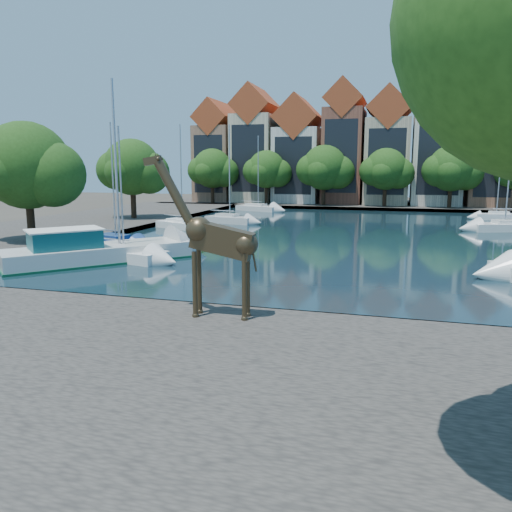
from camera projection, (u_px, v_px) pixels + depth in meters
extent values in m
plane|color=#38332B|center=(286.00, 322.00, 18.28)|extent=(160.00, 160.00, 0.00)
cube|color=black|center=(349.00, 235.00, 40.99)|extent=(38.00, 50.00, 0.08)
cube|color=#48453F|center=(221.00, 400.00, 11.60)|extent=(50.00, 14.00, 0.50)
cube|color=#48453F|center=(371.00, 205.00, 71.25)|extent=(60.00, 16.00, 0.50)
cube|color=#48453F|center=(85.00, 224.00, 47.69)|extent=(14.00, 52.00, 0.50)
cube|color=#8D654D|center=(219.00, 164.00, 76.43)|extent=(5.39, 9.00, 11.00)
cube|color=#92411D|center=(218.00, 119.00, 75.24)|extent=(5.44, 9.18, 5.44)
cube|color=black|center=(208.00, 164.00, 72.19)|extent=(4.40, 0.05, 8.25)
cube|color=beige|center=(256.00, 159.00, 74.68)|extent=(5.88, 9.00, 12.50)
cube|color=#92411D|center=(256.00, 107.00, 73.34)|extent=(5.94, 9.18, 5.94)
cube|color=black|center=(248.00, 159.00, 70.44)|extent=(4.80, 0.05, 9.38)
cube|color=silver|center=(299.00, 166.00, 73.11)|extent=(6.37, 9.00, 10.50)
cube|color=#92411D|center=(300.00, 119.00, 71.93)|extent=(6.43, 9.18, 6.43)
cube|color=black|center=(293.00, 166.00, 68.87)|extent=(5.20, 0.05, 7.88)
cube|color=brown|center=(344.00, 157.00, 71.14)|extent=(5.39, 9.00, 13.00)
cube|color=#92411D|center=(346.00, 101.00, 69.78)|extent=(5.44, 9.18, 5.44)
cube|color=black|center=(340.00, 156.00, 66.89)|extent=(4.40, 0.05, 9.75)
cube|color=tan|center=(387.00, 162.00, 69.65)|extent=(5.88, 9.00, 11.50)
cube|color=#92411D|center=(390.00, 110.00, 68.41)|extent=(5.94, 9.18, 5.94)
cube|color=black|center=(386.00, 162.00, 65.41)|extent=(4.80, 0.05, 8.62)
cube|color=beige|center=(436.00, 160.00, 67.86)|extent=(6.37, 9.00, 12.00)
cube|color=#92411D|center=(440.00, 104.00, 66.55)|extent=(6.43, 9.18, 6.43)
cube|color=black|center=(439.00, 160.00, 63.62)|extent=(5.20, 0.05, 9.00)
cube|color=brown|center=(488.00, 166.00, 66.24)|extent=(5.39, 9.00, 10.50)
cube|color=#92411D|center=(492.00, 115.00, 65.10)|extent=(5.44, 9.18, 5.44)
cube|color=black|center=(494.00, 166.00, 62.00)|extent=(4.40, 0.05, 7.88)
cylinder|color=#332114|center=(213.00, 192.00, 71.64)|extent=(0.50, 0.50, 3.20)
sphere|color=#1D3E12|center=(212.00, 168.00, 71.06)|extent=(5.60, 5.60, 5.60)
sphere|color=#1D3E12|center=(224.00, 172.00, 70.99)|extent=(4.20, 4.20, 4.20)
sphere|color=#1D3E12|center=(201.00, 170.00, 71.15)|extent=(3.92, 3.92, 3.92)
cylinder|color=#332114|center=(266.00, 192.00, 69.49)|extent=(0.50, 0.50, 3.20)
sphere|color=#1D3E12|center=(266.00, 169.00, 68.93)|extent=(5.20, 5.20, 5.20)
sphere|color=#1D3E12|center=(278.00, 173.00, 68.88)|extent=(3.90, 3.90, 3.90)
sphere|color=#1D3E12|center=(256.00, 171.00, 68.98)|extent=(3.64, 3.64, 3.64)
cylinder|color=#332114|center=(324.00, 193.00, 67.33)|extent=(0.50, 0.50, 3.20)
sphere|color=#1D3E12|center=(324.00, 168.00, 66.73)|extent=(6.00, 6.00, 6.00)
sphere|color=#1D3E12|center=(338.00, 172.00, 66.64)|extent=(4.50, 4.50, 4.50)
sphere|color=#1D3E12|center=(311.00, 170.00, 66.85)|extent=(4.20, 4.20, 4.20)
cylinder|color=#332114|center=(385.00, 194.00, 65.18)|extent=(0.50, 0.50, 3.20)
sphere|color=#1D3E12|center=(386.00, 169.00, 64.61)|extent=(5.40, 5.40, 5.40)
sphere|color=#1D3E12|center=(399.00, 173.00, 64.55)|extent=(4.05, 4.05, 4.05)
sphere|color=#1D3E12|center=(374.00, 171.00, 64.68)|extent=(3.78, 3.78, 3.78)
cylinder|color=#332114|center=(450.00, 195.00, 63.02)|extent=(0.50, 0.50, 3.20)
sphere|color=#1D3E12|center=(452.00, 168.00, 62.44)|extent=(5.80, 5.80, 5.80)
sphere|color=#1D3E12|center=(466.00, 173.00, 62.35)|extent=(4.35, 4.35, 4.35)
sphere|color=#1D3E12|center=(438.00, 170.00, 62.54)|extent=(4.06, 4.06, 4.06)
sphere|color=#1D3E12|center=(510.00, 172.00, 60.37)|extent=(3.64, 3.64, 3.64)
cylinder|color=#332114|center=(31.00, 216.00, 34.90)|extent=(0.54, 0.54, 3.40)
sphere|color=#1D3E12|center=(26.00, 165.00, 34.29)|extent=(6.00, 6.00, 6.00)
sphere|color=#1D3E12|center=(52.00, 174.00, 34.19)|extent=(4.50, 4.50, 4.50)
sphere|color=#1D3E12|center=(3.00, 170.00, 34.40)|extent=(4.20, 4.20, 4.20)
cylinder|color=#332114|center=(133.00, 201.00, 50.32)|extent=(0.54, 0.54, 3.40)
sphere|color=#1D3E12|center=(132.00, 167.00, 49.72)|extent=(5.60, 5.60, 5.60)
sphere|color=#1D3E12|center=(149.00, 173.00, 49.65)|extent=(4.20, 4.20, 4.20)
sphere|color=#1D3E12|center=(116.00, 170.00, 49.81)|extent=(3.92, 3.92, 3.92)
cylinder|color=#3D311E|center=(195.00, 285.00, 17.04)|extent=(0.17, 0.17, 2.29)
cylinder|color=#3D311E|center=(199.00, 281.00, 17.50)|extent=(0.17, 0.17, 2.29)
cylinder|color=#3D311E|center=(244.00, 287.00, 16.68)|extent=(0.17, 0.17, 2.29)
cylinder|color=#3D311E|center=(248.00, 284.00, 17.14)|extent=(0.17, 0.17, 2.29)
cube|color=#3D311E|center=(222.00, 240.00, 16.81)|extent=(2.25, 0.75, 1.34)
cylinder|color=#3D311E|center=(176.00, 195.00, 16.88)|extent=(1.48, 0.43, 2.37)
cube|color=#3D311E|center=(153.00, 161.00, 16.83)|extent=(0.65, 0.24, 0.36)
cube|color=silver|center=(99.00, 252.00, 29.23)|extent=(9.30, 9.91, 1.24)
cube|color=#135054|center=(65.00, 241.00, 28.10)|extent=(4.20, 4.31, 1.14)
cylinder|color=#B2B2B7|center=(116.00, 164.00, 28.98)|extent=(0.15, 0.15, 9.52)
cube|color=white|center=(124.00, 253.00, 30.01)|extent=(5.92, 3.35, 0.83)
cube|color=white|center=(124.00, 249.00, 29.96)|extent=(2.73, 1.96, 0.46)
cylinder|color=#B2B2B7|center=(121.00, 189.00, 29.33)|extent=(0.11, 0.11, 7.21)
cube|color=navy|center=(116.00, 242.00, 34.63)|extent=(5.68, 3.50, 0.80)
cube|color=navy|center=(116.00, 238.00, 34.58)|extent=(2.64, 2.00, 0.45)
cylinder|color=#B2B2B7|center=(113.00, 181.00, 33.89)|extent=(0.11, 0.11, 7.84)
cube|color=white|center=(182.00, 224.00, 45.21)|extent=(5.57, 3.78, 0.79)
cube|color=white|center=(182.00, 221.00, 45.16)|extent=(2.63, 2.10, 0.44)
cylinder|color=#B2B2B7|center=(181.00, 174.00, 44.41)|extent=(0.11, 0.11, 8.60)
cube|color=silver|center=(230.00, 219.00, 49.47)|extent=(5.18, 2.75, 0.85)
cube|color=silver|center=(230.00, 216.00, 49.42)|extent=(2.36, 1.65, 0.47)
cylinder|color=#B2B2B7|center=(229.00, 171.00, 48.65)|extent=(0.11, 0.11, 8.88)
cube|color=silver|center=(258.00, 208.00, 63.45)|extent=(6.16, 4.01, 0.81)
cube|color=silver|center=(258.00, 205.00, 63.40)|extent=(2.89, 2.25, 0.45)
cylinder|color=#B2B2B7|center=(258.00, 171.00, 62.64)|extent=(0.11, 0.11, 8.70)
cube|color=silver|center=(505.00, 226.00, 43.53)|extent=(6.08, 3.83, 0.86)
cube|color=silver|center=(505.00, 223.00, 43.48)|extent=(2.84, 2.17, 0.48)
cylinder|color=#B2B2B7|center=(510.00, 166.00, 42.62)|extent=(0.12, 0.12, 9.86)
cube|color=white|center=(496.00, 216.00, 52.97)|extent=(4.39, 2.18, 0.81)
cube|color=white|center=(496.00, 213.00, 52.92)|extent=(1.99, 1.33, 0.45)
cylinder|color=#B2B2B7|center=(499.00, 179.00, 52.29)|extent=(0.11, 0.11, 7.21)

